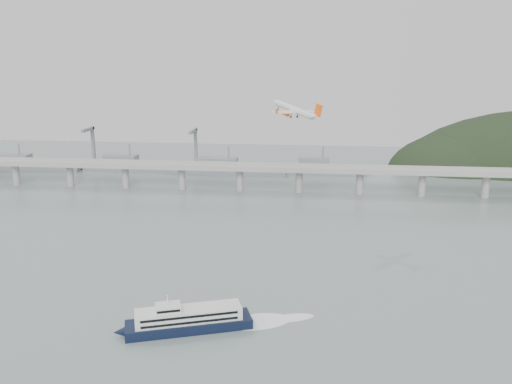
# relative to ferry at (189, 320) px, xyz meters

# --- Properties ---
(ground) EXTENTS (900.00, 900.00, 0.00)m
(ground) POSITION_rel_ferry_xyz_m (17.59, 40.22, -4.40)
(ground) COLOR slate
(ground) RESTS_ON ground
(bridge) EXTENTS (800.00, 22.00, 23.90)m
(bridge) POSITION_rel_ferry_xyz_m (16.44, 240.22, 13.24)
(bridge) COLOR #989895
(bridge) RESTS_ON ground
(distant_fleet) EXTENTS (453.00, 60.90, 40.00)m
(distant_fleet) POSITION_rel_ferry_xyz_m (-137.77, 305.29, 1.82)
(distant_fleet) COLOR slate
(distant_fleet) RESTS_ON ground
(ferry) EXTENTS (83.04, 36.37, 16.24)m
(ferry) POSITION_rel_ferry_xyz_m (0.00, 0.00, 0.00)
(ferry) COLOR black
(ferry) RESTS_ON ground
(airliner) EXTENTS (34.00, 32.03, 12.11)m
(airliner) POSITION_rel_ferry_xyz_m (38.14, 121.80, 75.47)
(airliner) COLOR silver
(airliner) RESTS_ON ground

